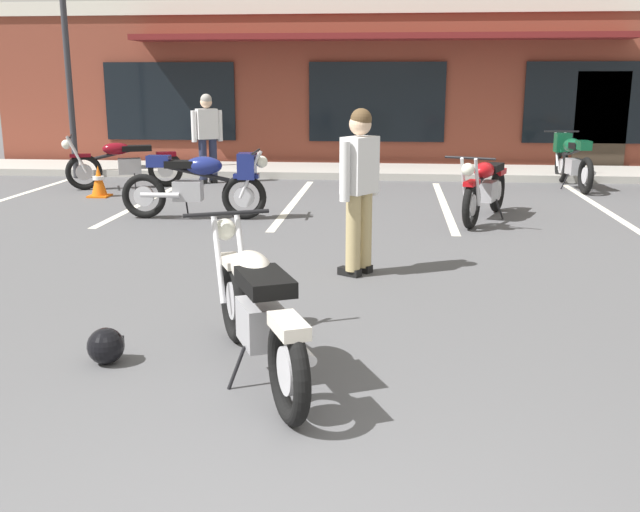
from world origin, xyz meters
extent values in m
plane|color=#515154|center=(0.00, 4.17, 0.00)|extent=(80.00, 80.00, 0.00)
cube|color=#A8A59E|center=(0.00, 12.99, 0.07)|extent=(22.00, 1.80, 0.14)
cube|color=brown|center=(0.00, 16.93, 1.80)|extent=(17.30, 5.73, 3.59)
cube|color=beige|center=(0.00, 14.04, 3.44)|extent=(17.30, 0.06, 0.30)
cube|color=black|center=(-4.61, 14.03, 1.45)|extent=(2.95, 0.06, 1.70)
cube|color=black|center=(0.00, 14.03, 1.45)|extent=(2.95, 0.06, 1.70)
cube|color=black|center=(4.61, 14.03, 1.45)|extent=(2.95, 0.06, 1.70)
cube|color=#33281E|center=(4.76, 14.03, 1.05)|extent=(1.10, 0.06, 2.10)
cube|color=maroon|center=(0.00, 13.62, 2.79)|extent=(10.38, 0.90, 0.12)
cube|color=silver|center=(-6.02, 9.39, 0.00)|extent=(0.12, 4.80, 0.01)
cube|color=silver|center=(-3.61, 9.39, 0.00)|extent=(0.12, 4.80, 0.01)
cube|color=silver|center=(-1.20, 9.39, 0.00)|extent=(0.12, 4.80, 0.01)
cube|color=silver|center=(1.20, 9.39, 0.00)|extent=(0.12, 4.80, 0.01)
cube|color=silver|center=(3.61, 9.39, 0.00)|extent=(0.12, 4.80, 0.01)
torus|color=black|center=(-0.20, 1.67, 0.32)|extent=(0.36, 0.62, 0.64)
cylinder|color=#B7B7BC|center=(-0.20, 1.67, 0.32)|extent=(0.17, 0.29, 0.29)
torus|color=black|center=(-0.80, 2.98, 0.32)|extent=(0.36, 0.62, 0.64)
cylinder|color=#B7B7BC|center=(-0.80, 2.98, 0.32)|extent=(0.17, 0.29, 0.29)
cylinder|color=silver|center=(-0.92, 3.04, 0.64)|extent=(0.18, 0.31, 0.66)
cylinder|color=silver|center=(-0.76, 3.11, 0.64)|extent=(0.18, 0.31, 0.66)
cylinder|color=black|center=(-0.88, 3.15, 0.96)|extent=(0.61, 0.30, 0.03)
sphere|color=silver|center=(-0.91, 3.22, 0.82)|extent=(0.23, 0.23, 0.17)
cube|color=beige|center=(-0.82, 3.02, 0.62)|extent=(0.28, 0.39, 0.06)
cube|color=#9E9EA3|center=(-0.47, 2.25, 0.40)|extent=(0.38, 0.46, 0.28)
cylinder|color=silver|center=(-0.19, 1.98, 0.36)|extent=(0.29, 0.53, 0.07)
cylinder|color=black|center=(-0.55, 2.44, 0.64)|extent=(0.45, 0.88, 0.26)
ellipsoid|color=beige|center=(-0.56, 2.45, 0.72)|extent=(0.44, 0.54, 0.22)
cube|color=black|center=(-0.41, 2.13, 0.72)|extent=(0.47, 0.59, 0.10)
cube|color=beige|center=(-0.19, 1.65, 0.60)|extent=(0.30, 0.39, 0.08)
cylinder|color=black|center=(-0.60, 2.12, 0.14)|extent=(0.13, 0.08, 0.29)
torus|color=black|center=(3.70, 10.74, 0.32)|extent=(0.14, 0.65, 0.64)
cylinder|color=#B7B7BC|center=(3.70, 10.74, 0.32)|extent=(0.08, 0.29, 0.29)
torus|color=black|center=(3.60, 12.17, 0.32)|extent=(0.14, 0.65, 0.64)
cylinder|color=#B7B7BC|center=(3.60, 12.17, 0.32)|extent=(0.08, 0.29, 0.29)
cylinder|color=silver|center=(3.51, 12.27, 0.64)|extent=(0.07, 0.33, 0.66)
cylinder|color=silver|center=(3.69, 12.28, 0.64)|extent=(0.07, 0.33, 0.66)
cylinder|color=black|center=(3.59, 12.35, 0.96)|extent=(0.66, 0.08, 0.03)
sphere|color=silver|center=(3.59, 12.43, 0.82)|extent=(0.18, 0.18, 0.17)
cube|color=#0F4C2D|center=(3.60, 12.21, 0.62)|extent=(0.16, 0.37, 0.06)
cube|color=#9E9EA3|center=(3.66, 11.38, 0.40)|extent=(0.27, 0.41, 0.28)
cylinder|color=silver|center=(3.82, 11.02, 0.36)|extent=(0.11, 0.55, 0.07)
cylinder|color=black|center=(3.64, 11.57, 0.64)|extent=(0.12, 0.94, 0.26)
ellipsoid|color=#0F4C2D|center=(3.64, 11.61, 0.76)|extent=(0.33, 0.54, 0.26)
cube|color=#0F4C2D|center=(3.60, 12.22, 0.76)|extent=(0.30, 0.26, 0.36)
cube|color=black|center=(3.66, 11.28, 0.78)|extent=(0.27, 0.41, 0.10)
cube|color=#0F4C2D|center=(3.68, 10.98, 0.82)|extent=(0.22, 0.33, 0.16)
cylinder|color=black|center=(3.48, 11.29, 0.14)|extent=(0.14, 0.03, 0.29)
torus|color=black|center=(-3.80, 10.91, 0.32)|extent=(0.63, 0.34, 0.64)
cylinder|color=#B7B7BC|center=(-3.80, 10.91, 0.32)|extent=(0.29, 0.17, 0.29)
torus|color=black|center=(-5.13, 10.36, 0.32)|extent=(0.63, 0.34, 0.64)
cylinder|color=#B7B7BC|center=(-5.13, 10.36, 0.32)|extent=(0.29, 0.17, 0.29)
cylinder|color=silver|center=(-5.19, 10.23, 0.64)|extent=(0.32, 0.17, 0.66)
cylinder|color=silver|center=(-5.25, 10.40, 0.64)|extent=(0.32, 0.17, 0.66)
cylinder|color=black|center=(-5.29, 10.29, 0.96)|extent=(0.28, 0.62, 0.03)
sphere|color=silver|center=(-5.37, 10.26, 0.82)|extent=(0.22, 0.22, 0.17)
cube|color=maroon|center=(-5.16, 10.34, 0.62)|extent=(0.39, 0.27, 0.06)
cube|color=#9E9EA3|center=(-4.39, 10.66, 0.40)|extent=(0.46, 0.38, 0.28)
cylinder|color=silver|center=(-4.10, 10.93, 0.36)|extent=(0.53, 0.28, 0.07)
cylinder|color=black|center=(-4.57, 10.59, 0.64)|extent=(0.89, 0.42, 0.26)
ellipsoid|color=maroon|center=(-4.59, 10.58, 0.72)|extent=(0.54, 0.42, 0.22)
cube|color=black|center=(-4.26, 10.72, 0.72)|extent=(0.59, 0.46, 0.10)
cube|color=maroon|center=(-3.78, 10.91, 0.60)|extent=(0.39, 0.29, 0.08)
cylinder|color=black|center=(-4.25, 10.52, 0.14)|extent=(0.07, 0.13, 0.29)
torus|color=black|center=(1.94, 8.84, 0.32)|extent=(0.32, 0.63, 0.64)
cylinder|color=#B7B7BC|center=(1.94, 8.84, 0.32)|extent=(0.16, 0.29, 0.29)
torus|color=black|center=(1.43, 7.49, 0.32)|extent=(0.32, 0.63, 0.64)
cylinder|color=#B7B7BC|center=(1.43, 7.49, 0.32)|extent=(0.16, 0.29, 0.29)
cylinder|color=silver|center=(1.47, 7.37, 0.64)|extent=(0.16, 0.32, 0.66)
cylinder|color=silver|center=(1.31, 7.43, 0.64)|extent=(0.16, 0.32, 0.66)
cylinder|color=black|center=(1.36, 7.32, 0.96)|extent=(0.63, 0.27, 0.03)
sphere|color=silver|center=(1.33, 7.25, 0.82)|extent=(0.22, 0.22, 0.17)
cube|color=#B70F14|center=(1.41, 7.46, 0.62)|extent=(0.26, 0.39, 0.06)
cube|color=#9E9EA3|center=(1.71, 8.24, 0.40)|extent=(0.37, 0.46, 0.28)
cylinder|color=silver|center=(1.71, 8.63, 0.36)|extent=(0.26, 0.54, 0.07)
cylinder|color=black|center=(1.64, 8.05, 0.64)|extent=(0.39, 0.90, 0.26)
ellipsoid|color=#B70F14|center=(1.63, 8.03, 0.72)|extent=(0.41, 0.54, 0.22)
cube|color=black|center=(1.76, 8.37, 0.72)|extent=(0.45, 0.59, 0.10)
cube|color=#B70F14|center=(1.95, 8.86, 0.60)|extent=(0.28, 0.39, 0.08)
cylinder|color=black|center=(1.91, 8.24, 0.14)|extent=(0.13, 0.07, 0.29)
torus|color=black|center=(-3.15, 7.80, 0.32)|extent=(0.64, 0.13, 0.64)
cylinder|color=#B7B7BC|center=(-3.15, 7.80, 0.32)|extent=(0.29, 0.07, 0.29)
torus|color=black|center=(-1.71, 7.86, 0.32)|extent=(0.64, 0.13, 0.64)
cylinder|color=#B7B7BC|center=(-1.71, 7.86, 0.32)|extent=(0.29, 0.07, 0.29)
cylinder|color=silver|center=(-1.61, 7.96, 0.64)|extent=(0.33, 0.06, 0.66)
cylinder|color=silver|center=(-1.61, 7.78, 0.64)|extent=(0.33, 0.06, 0.66)
cylinder|color=black|center=(-1.53, 7.87, 0.96)|extent=(0.06, 0.66, 0.03)
sphere|color=silver|center=(-1.45, 7.87, 0.82)|extent=(0.18, 0.18, 0.17)
cube|color=navy|center=(-1.67, 7.87, 0.62)|extent=(0.37, 0.15, 0.06)
cube|color=#9E9EA3|center=(-2.51, 7.83, 0.40)|extent=(0.41, 0.26, 0.28)
cylinder|color=silver|center=(-2.87, 7.68, 0.36)|extent=(0.55, 0.09, 0.07)
cylinder|color=black|center=(-2.31, 7.84, 0.64)|extent=(0.94, 0.10, 0.26)
ellipsoid|color=navy|center=(-2.27, 7.84, 0.76)|extent=(0.53, 0.32, 0.26)
cube|color=navy|center=(-1.66, 7.87, 0.76)|extent=(0.25, 0.29, 0.36)
cube|color=black|center=(-2.61, 7.83, 0.78)|extent=(0.41, 0.26, 0.10)
cube|color=navy|center=(-2.91, 7.81, 0.82)|extent=(0.33, 0.21, 0.16)
cylinder|color=black|center=(-2.59, 8.01, 0.14)|extent=(0.03, 0.14, 0.29)
cube|color=black|center=(-3.23, 11.41, 0.04)|extent=(0.21, 0.26, 0.08)
cube|color=black|center=(-3.05, 11.51, 0.04)|extent=(0.21, 0.26, 0.08)
cylinder|color=#232842|center=(-3.21, 11.37, 0.46)|extent=(0.20, 0.20, 0.80)
cylinder|color=#232842|center=(-3.03, 11.47, 0.46)|extent=(0.20, 0.20, 0.80)
cube|color=silver|center=(-3.12, 11.42, 1.12)|extent=(0.44, 0.38, 0.56)
cylinder|color=silver|center=(-3.34, 11.30, 1.08)|extent=(0.14, 0.14, 0.58)
cylinder|color=silver|center=(-2.90, 11.55, 1.08)|extent=(0.14, 0.14, 0.58)
sphere|color=beige|center=(-3.12, 11.42, 1.52)|extent=(0.30, 0.30, 0.22)
sphere|color=gray|center=(-3.12, 11.41, 1.57)|extent=(0.29, 0.29, 0.21)
cube|color=black|center=(-0.04, 4.96, 0.04)|extent=(0.26, 0.21, 0.08)
cube|color=black|center=(0.07, 5.13, 0.04)|extent=(0.26, 0.21, 0.08)
cylinder|color=tan|center=(-0.01, 4.94, 0.46)|extent=(0.21, 0.21, 0.80)
cylinder|color=tan|center=(0.10, 5.11, 0.46)|extent=(0.21, 0.21, 0.80)
cube|color=silver|center=(0.05, 5.02, 1.12)|extent=(0.39, 0.44, 0.56)
cylinder|color=silver|center=(-0.09, 4.81, 1.08)|extent=(0.14, 0.14, 0.58)
cylinder|color=silver|center=(0.18, 5.23, 1.08)|extent=(0.14, 0.14, 0.58)
sphere|color=beige|center=(0.05, 5.02, 1.52)|extent=(0.30, 0.30, 0.22)
sphere|color=brown|center=(0.06, 5.02, 1.57)|extent=(0.29, 0.29, 0.21)
sphere|color=black|center=(-1.61, 2.44, 0.13)|extent=(0.26, 0.26, 0.26)
cube|color=black|center=(-1.61, 2.54, 0.12)|extent=(0.18, 0.03, 0.09)
cube|color=orange|center=(-4.56, 9.62, 0.01)|extent=(0.34, 0.34, 0.03)
cone|color=orange|center=(-4.56, 9.62, 0.28)|extent=(0.26, 0.26, 0.50)
cylinder|color=white|center=(-4.56, 9.62, 0.32)|extent=(0.19, 0.19, 0.06)
cylinder|color=#2D2D33|center=(-5.96, 11.89, 2.36)|extent=(0.12, 0.12, 4.73)
camera|label=1|loc=(0.37, -2.21, 1.96)|focal=41.00mm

